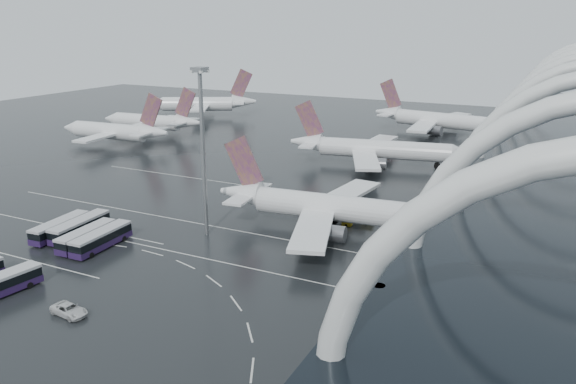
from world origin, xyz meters
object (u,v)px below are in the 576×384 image
at_px(jet_remote_west, 116,132).
at_px(van_curve_a, 69,310).
at_px(floodlight_mast, 202,132).
at_px(bus_row_near_b, 80,227).
at_px(jet_remote_mid, 153,122).
at_px(gse_cart_belly_d, 401,228).
at_px(gse_cart_belly_e, 367,220).
at_px(gse_cart_belly_c, 317,230).
at_px(jet_remote_far, 205,104).
at_px(bus_row_near_a, 60,227).
at_px(bus_row_near_d, 101,239).
at_px(airliner_main, 336,209).
at_px(gse_cart_belly_b, 411,222).
at_px(bus_row_near_c, 86,236).
at_px(airliner_gate_b, 375,150).
at_px(airliner_gate_c, 439,121).
at_px(gse_cart_belly_a, 347,223).

distance_m(jet_remote_west, van_curve_a, 114.51).
bearing_deg(van_curve_a, floodlight_mast, 7.09).
bearing_deg(bus_row_near_b, jet_remote_mid, 28.18).
bearing_deg(gse_cart_belly_d, bus_row_near_b, -151.23).
bearing_deg(gse_cart_belly_d, gse_cart_belly_e, 168.29).
bearing_deg(jet_remote_west, gse_cart_belly_c, 149.76).
relative_size(jet_remote_west, jet_remote_far, 0.95).
height_order(bus_row_near_a, bus_row_near_d, bus_row_near_d).
bearing_deg(van_curve_a, gse_cart_belly_c, -16.17).
bearing_deg(bus_row_near_a, bus_row_near_b, -67.72).
bearing_deg(floodlight_mast, bus_row_near_d, -131.80).
distance_m(airliner_main, gse_cart_belly_e, 8.53).
height_order(bus_row_near_d, gse_cart_belly_d, bus_row_near_d).
bearing_deg(gse_cart_belly_b, van_curve_a, -120.08).
bearing_deg(gse_cart_belly_c, gse_cart_belly_d, 28.43).
height_order(bus_row_near_b, gse_cart_belly_d, bus_row_near_b).
bearing_deg(floodlight_mast, bus_row_near_a, -150.84).
bearing_deg(bus_row_near_c, bus_row_near_b, 55.23).
height_order(jet_remote_west, bus_row_near_c, jet_remote_west).
height_order(bus_row_near_a, floodlight_mast, floodlight_mast).
relative_size(jet_remote_mid, gse_cart_belly_d, 17.08).
relative_size(airliner_gate_b, gse_cart_belly_b, 23.39).
bearing_deg(airliner_main, gse_cart_belly_d, 16.48).
bearing_deg(gse_cart_belly_e, bus_row_near_a, -146.66).
distance_m(airliner_gate_c, gse_cart_belly_e, 103.38).
distance_m(bus_row_near_b, gse_cart_belly_a, 51.54).
height_order(airliner_gate_c, bus_row_near_d, airliner_gate_c).
distance_m(bus_row_near_a, gse_cart_belly_b, 68.14).
xyz_separation_m(bus_row_near_d, floodlight_mast, (12.81, 14.33, 17.95)).
height_order(airliner_main, bus_row_near_c, airliner_main).
xyz_separation_m(airliner_gate_b, gse_cart_belly_d, (21.22, -48.70, -3.80)).
height_order(jet_remote_west, bus_row_near_d, jet_remote_west).
xyz_separation_m(jet_remote_far, gse_cart_belly_d, (113.97, -99.47, -4.56)).
relative_size(bus_row_near_c, gse_cart_belly_b, 5.95).
relative_size(bus_row_near_d, gse_cart_belly_e, 5.48).
bearing_deg(gse_cart_belly_a, bus_row_near_a, -147.49).
relative_size(jet_remote_far, bus_row_near_b, 3.17).
distance_m(bus_row_near_d, floodlight_mast, 26.30).
bearing_deg(jet_remote_far, gse_cart_belly_c, 105.09).
height_order(airliner_gate_b, airliner_gate_c, airliner_gate_c).
xyz_separation_m(airliner_main, gse_cart_belly_a, (1.25, 3.27, -3.82)).
relative_size(gse_cart_belly_b, gse_cart_belly_d, 0.92).
distance_m(gse_cart_belly_d, gse_cart_belly_e, 7.54).
bearing_deg(jet_remote_west, jet_remote_far, -86.63).
xyz_separation_m(van_curve_a, gse_cart_belly_d, (32.32, 52.33, -0.15)).
relative_size(airliner_gate_c, gse_cart_belly_b, 24.04).
distance_m(airliner_main, bus_row_near_a, 52.54).
xyz_separation_m(jet_remote_west, gse_cart_belly_c, (90.86, -43.69, -4.12)).
xyz_separation_m(airliner_gate_b, jet_remote_far, (-92.75, 50.76, 0.76)).
bearing_deg(jet_remote_mid, van_curve_a, 119.55).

